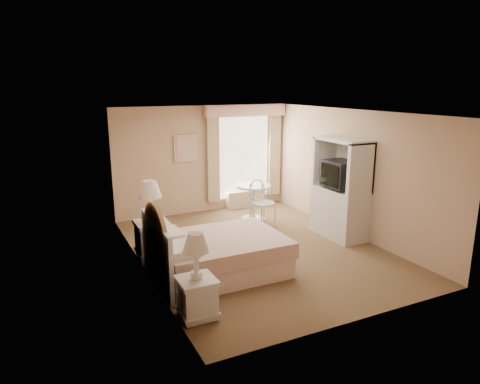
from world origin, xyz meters
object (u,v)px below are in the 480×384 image
nightstand_far (152,229)px  armoire (340,196)px  nightstand_near (197,287)px  round_table (254,197)px  cafe_chair (261,199)px  bed (214,254)px

nightstand_far → armoire: bearing=-8.3°
nightstand_far → nightstand_near: bearing=-90.0°
nightstand_near → round_table: 4.29m
nightstand_near → cafe_chair: nightstand_near is taller
nightstand_near → round_table: size_ratio=1.44×
bed → cafe_chair: (1.82, 1.81, 0.25)m
cafe_chair → armoire: (1.12, -1.24, 0.23)m
bed → armoire: size_ratio=1.05×
round_table → nightstand_near: bearing=-127.3°
armoire → bed: bearing=-169.1°
nightstand_far → cafe_chair: nightstand_far is taller
cafe_chair → nightstand_near: bearing=-151.8°
round_table → armoire: (1.06, -1.68, 0.29)m
round_table → armoire: armoire is taller
nightstand_far → cafe_chair: 2.63m
bed → round_table: bed is taller
nightstand_near → cafe_chair: size_ratio=1.13×
bed → round_table: 2.94m
bed → cafe_chair: size_ratio=2.05×
nightstand_far → round_table: nightstand_far is taller
nightstand_near → nightstand_far: nightstand_far is taller
nightstand_near → nightstand_far: 2.27m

